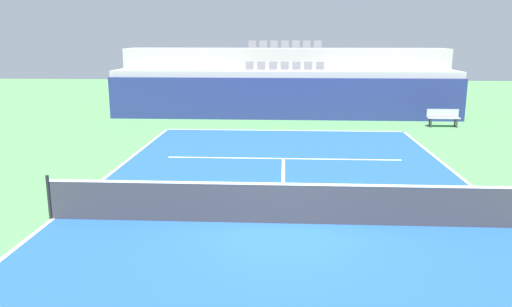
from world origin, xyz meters
name	(u,v)px	position (x,y,z in m)	size (l,w,h in m)	color
ground_plane	(283,224)	(0.00, 0.00, 0.00)	(80.00, 80.00, 0.00)	#4C8C4C
court_surface	(283,223)	(0.00, 0.00, 0.01)	(11.00, 24.00, 0.01)	#1E4C99
baseline_far	(284,130)	(0.00, 11.95, 0.01)	(11.00, 0.10, 0.00)	white
sideline_left	(53,219)	(-5.45, 0.00, 0.01)	(0.10, 24.00, 0.00)	white
service_line_far	(284,159)	(0.00, 6.40, 0.01)	(8.26, 0.10, 0.00)	white
centre_service_line	(283,184)	(0.00, 3.20, 0.01)	(0.10, 6.40, 0.00)	white
back_wall	(284,99)	(0.00, 15.15, 1.08)	(18.38, 0.30, 2.16)	navy
stands_tier_lower	(284,93)	(0.00, 16.50, 1.24)	(18.38, 2.40, 2.48)	#9E9E99
stands_tier_upper	(284,79)	(0.00, 18.90, 1.79)	(18.38, 2.40, 3.58)	#9E9E99
seating_row_lower	(285,68)	(0.00, 16.59, 2.61)	(4.24, 0.44, 0.44)	slate
seating_row_upper	(285,46)	(0.00, 18.99, 3.70)	(4.24, 0.44, 0.44)	slate
tennis_net	(283,203)	(0.00, 0.00, 0.51)	(11.08, 0.08, 1.07)	black
player_bench	(443,116)	(7.61, 13.38, 0.51)	(1.50, 0.40, 0.85)	#99999E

